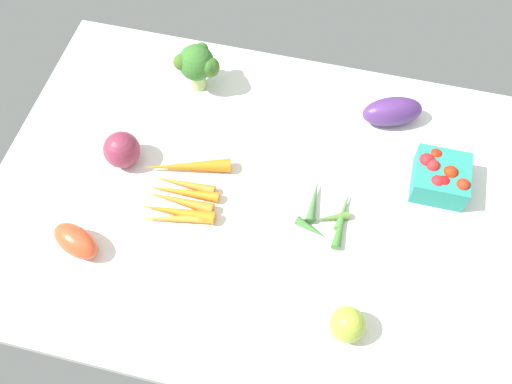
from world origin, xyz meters
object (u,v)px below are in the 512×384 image
Objects in this scene: eggplant at (392,112)px; okra_pile at (327,215)px; red_onion_center at (122,150)px; broccoli_head at (197,64)px; carrot_bunch at (181,192)px; roma_tomato at (76,241)px; heirloom_tomato_green at (347,324)px; berry_basket at (440,176)px.

okra_pile is at bearing 50.25° from eggplant.
red_onion_center reaches higher than okra_pile.
broccoli_head is 28.75cm from carrot_bunch.
roma_tomato is at bearing -103.73° from broccoli_head.
okra_pile is 28.61cm from carrot_bunch.
broccoli_head reaches higher than carrot_bunch.
carrot_bunch is 2.93× the size of heirloom_tomato_green.
red_onion_center is 55.77cm from eggplant.
carrot_bunch is 21.44cm from roma_tomato.
eggplant is at bearing 0.48° from broccoli_head.
berry_basket reaches higher than eggplant.
carrot_bunch is at bearing -21.10° from red_onion_center.
carrot_bunch is at bearing -176.16° from okra_pile.
okra_pile is at bearing 3.84° from carrot_bunch.
heirloom_tomato_green is at bearing 16.94° from roma_tomato.
roma_tomato is (-10.52, -43.05, -4.44)cm from broccoli_head.
berry_basket is 0.75× the size of okra_pile.
broccoli_head reaches higher than okra_pile.
red_onion_center is at bearing 153.56° from heirloom_tomato_green.
heirloom_tomato_green reaches higher than okra_pile.
broccoli_head is at bearing 97.62° from roma_tomato.
berry_basket is 0.82× the size of eggplant.
broccoli_head is 41.93cm from eggplant.
red_onion_center is at bearing 158.90° from carrot_bunch.
broccoli_head is 1.15× the size of roma_tomato.
broccoli_head reaches higher than berry_basket.
berry_basket is 1.41× the size of red_onion_center.
berry_basket is 35.63cm from heirloom_tomato_green.
berry_basket reaches higher than heirloom_tomato_green.
broccoli_head is 1.80× the size of heirloom_tomato_green.
roma_tomato is (-15.00, -15.26, 1.41)cm from carrot_bunch.
roma_tomato is (-1.40, -20.50, -1.03)cm from red_onion_center.
carrot_bunch reaches higher than okra_pile.
eggplant is (37.25, 28.14, 1.81)cm from carrot_bunch.
broccoli_head is at bearing 67.99° from red_onion_center.
red_onion_center is 0.76× the size of roma_tomato.
berry_basket is at bearing 8.18° from red_onion_center.
carrot_bunch is at bearing -80.84° from broccoli_head.
eggplant is (-10.94, 14.01, -0.28)cm from berry_basket.
broccoli_head is 61.75cm from heirloom_tomato_green.
broccoli_head reaches higher than eggplant.
berry_basket is 23.26cm from okra_pile.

